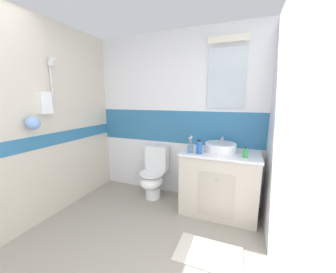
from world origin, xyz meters
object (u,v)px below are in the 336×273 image
toilet (154,174)px  sink_basin (221,147)px  toothbrush_cup (190,148)px  mouthwash_bottle (199,147)px  soap_dispenser (245,153)px

toilet → sink_basin: bearing=-2.2°
toothbrush_cup → mouthwash_bottle: size_ratio=1.24×
toilet → toothbrush_cup: size_ratio=3.65×
sink_basin → soap_dispenser: size_ratio=3.02×
sink_basin → toilet: (-0.99, 0.04, -0.54)m
sink_basin → mouthwash_bottle: mouthwash_bottle is taller
soap_dispenser → toothbrush_cup: bearing=-177.0°
toilet → soap_dispenser: 1.41m
sink_basin → toothbrush_cup: bearing=-150.1°
mouthwash_bottle → sink_basin: bearing=40.5°
toilet → mouthwash_bottle: size_ratio=4.51×
toothbrush_cup → toilet: bearing=159.4°
soap_dispenser → mouthwash_bottle: bearing=-176.3°
sink_basin → mouthwash_bottle: (-0.24, -0.20, 0.03)m
toothbrush_cup → soap_dispenser: (0.65, 0.03, -0.00)m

